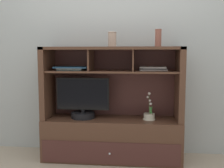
# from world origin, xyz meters

# --- Properties ---
(floor_plane) EXTENTS (6.00, 6.00, 0.02)m
(floor_plane) POSITION_xyz_m (0.00, 0.00, -0.01)
(floor_plane) COLOR tan
(floor_plane) RESTS_ON ground
(back_wall) EXTENTS (6.00, 0.02, 2.80)m
(back_wall) POSITION_xyz_m (0.00, 0.25, 1.40)
(back_wall) COLOR #AFB6B4
(back_wall) RESTS_ON ground
(media_console) EXTENTS (1.51, 0.47, 1.24)m
(media_console) POSITION_xyz_m (0.00, 0.01, 0.39)
(media_console) COLOR #533323
(media_console) RESTS_ON ground
(tv_monitor) EXTENTS (0.59, 0.26, 0.45)m
(tv_monitor) POSITION_xyz_m (-0.32, -0.02, 0.63)
(tv_monitor) COLOR black
(tv_monitor) RESTS_ON media_console
(potted_orchid) EXTENTS (0.14, 0.14, 0.30)m
(potted_orchid) POSITION_xyz_m (0.41, -0.01, 0.50)
(potted_orchid) COLOR beige
(potted_orchid) RESTS_ON media_console
(magazine_stack_left) EXTENTS (0.30, 0.26, 0.04)m
(magazine_stack_left) POSITION_xyz_m (0.44, 0.05, 1.01)
(magazine_stack_left) COLOR beige
(magazine_stack_left) RESTS_ON media_console
(magazine_stack_centre) EXTENTS (0.38, 0.29, 0.04)m
(magazine_stack_centre) POSITION_xyz_m (-0.45, 0.03, 1.01)
(magazine_stack_centre) COLOR slate
(magazine_stack_centre) RESTS_ON media_console
(ceramic_vase) EXTENTS (0.07, 0.07, 0.19)m
(ceramic_vase) POSITION_xyz_m (0.49, 0.00, 1.33)
(ceramic_vase) COLOR brown
(ceramic_vase) RESTS_ON media_console
(accent_vase) EXTENTS (0.09, 0.09, 0.16)m
(accent_vase) POSITION_xyz_m (0.00, 0.02, 1.32)
(accent_vase) COLOR tan
(accent_vase) RESTS_ON media_console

